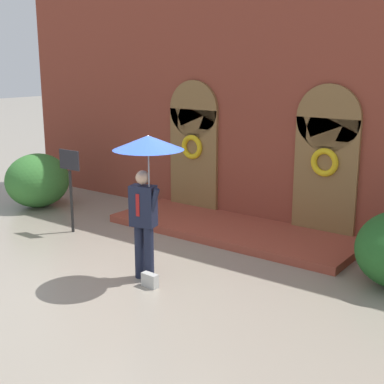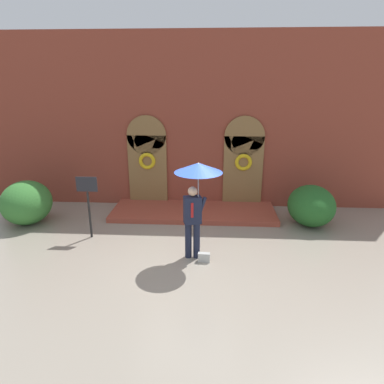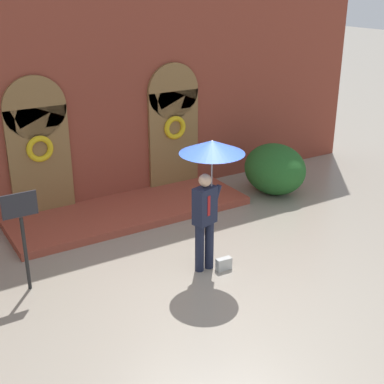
{
  "view_description": "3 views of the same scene",
  "coord_description": "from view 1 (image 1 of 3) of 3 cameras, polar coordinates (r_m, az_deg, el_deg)",
  "views": [
    {
      "loc": [
        5.6,
        -5.85,
        3.45
      ],
      "look_at": [
        0.26,
        1.34,
        1.26
      ],
      "focal_mm": 50.0,
      "sensor_mm": 36.0,
      "label": 1
    },
    {
      "loc": [
        0.55,
        -7.22,
        4.1
      ],
      "look_at": [
        0.06,
        1.17,
        1.36
      ],
      "focal_mm": 32.0,
      "sensor_mm": 36.0,
      "label": 2
    },
    {
      "loc": [
        -4.38,
        -6.79,
        4.85
      ],
      "look_at": [
        0.42,
        1.12,
        1.11
      ],
      "focal_mm": 50.0,
      "sensor_mm": 36.0,
      "label": 3
    }
  ],
  "objects": [
    {
      "name": "ground_plane",
      "position": [
        8.81,
        -6.67,
        -9.41
      ],
      "size": [
        80.0,
        80.0,
        0.0
      ],
      "primitive_type": "plane",
      "color": "gray"
    },
    {
      "name": "building_facade",
      "position": [
        11.49,
        7.44,
        9.79
      ],
      "size": [
        14.0,
        2.3,
        5.6
      ],
      "color": "brown",
      "rests_on": "ground"
    },
    {
      "name": "person_with_umbrella",
      "position": [
        8.26,
        -4.82,
        2.98
      ],
      "size": [
        1.1,
        1.1,
        2.36
      ],
      "color": "#191E33",
      "rests_on": "ground"
    },
    {
      "name": "handbag",
      "position": [
        8.52,
        -4.51,
        -9.36
      ],
      "size": [
        0.29,
        0.14,
        0.22
      ],
      "primitive_type": "cube",
      "rotation": [
        0.0,
        0.0,
        -0.05
      ],
      "color": "#B7B7B2",
      "rests_on": "ground"
    },
    {
      "name": "sign_post",
      "position": [
        11.13,
        -12.87,
        1.55
      ],
      "size": [
        0.56,
        0.06,
        1.72
      ],
      "color": "black",
      "rests_on": "ground"
    },
    {
      "name": "shrub_left",
      "position": [
        13.47,
        -16.15,
        1.21
      ],
      "size": [
        1.42,
        1.58,
        1.3
      ],
      "primitive_type": "ellipsoid",
      "color": "#387A33",
      "rests_on": "ground"
    }
  ]
}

